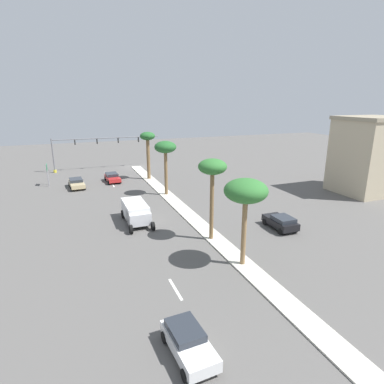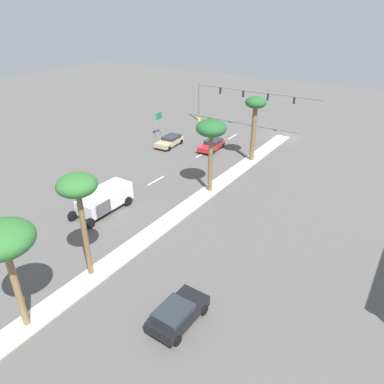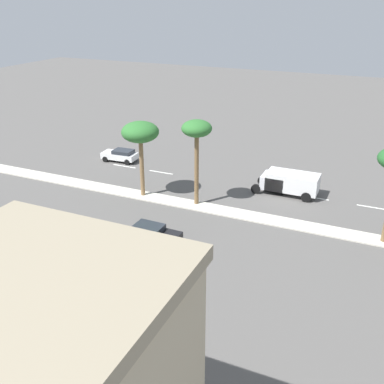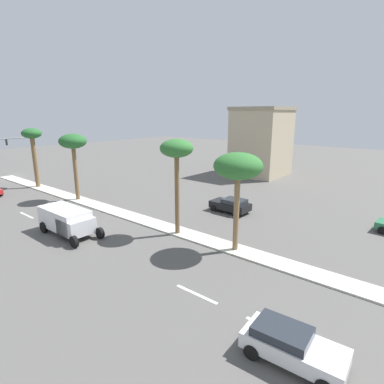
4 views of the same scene
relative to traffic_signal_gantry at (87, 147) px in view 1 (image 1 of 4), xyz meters
The scene contains 20 objects.
ground_plane 38.13m from the traffic_signal_gantry, 103.59° to the left, with size 160.00×160.00×0.00m, color #565451.
median_curb 48.30m from the traffic_signal_gantry, 100.66° to the left, with size 1.80×94.12×0.12m, color beige.
lane_stripe_inboard 6.62m from the traffic_signal_gantry, 122.56° to the left, with size 0.20×2.80×0.01m, color silver.
lane_stripe_trailing 13.73m from the traffic_signal_gantry, 101.94° to the left, with size 0.20×2.80×0.01m, color silver.
lane_stripe_near 22.75m from the traffic_signal_gantry, 96.93° to the left, with size 0.20×2.80×0.01m, color silver.
lane_stripe_rear 27.89m from the traffic_signal_gantry, 95.61° to the left, with size 0.20×2.80×0.01m, color silver.
lane_stripe_leading 43.75m from the traffic_signal_gantry, 93.55° to the left, with size 0.20×2.80×0.01m, color silver.
lane_stripe_right 48.26m from the traffic_signal_gantry, 93.21° to the left, with size 0.20×2.80×0.01m, color silver.
traffic_signal_gantry is the anchor object (origin of this frame).
directional_road_sign 11.83m from the traffic_signal_gantry, 55.64° to the left, with size 0.10×1.41×3.38m.
commercial_building 46.77m from the traffic_signal_gantry, 140.05° to the left, with size 8.47×7.61×10.64m.
palm_tree_right 14.38m from the traffic_signal_gantry, 128.68° to the left, with size 2.44×2.44×7.71m.
palm_tree_center 22.94m from the traffic_signal_gantry, 112.92° to the left, with size 2.95×2.95×7.39m.
palm_tree_left 37.84m from the traffic_signal_gantry, 103.04° to the left, with size 2.60×2.60×7.65m.
palm_tree_rear 43.08m from the traffic_signal_gantry, 101.84° to the left, with size 3.36×3.36×7.01m.
sedan_tan_right 13.22m from the traffic_signal_gantry, 78.14° to the left, with size 2.38×4.61×1.32m.
sedan_red_inboard 11.61m from the traffic_signal_gantry, 105.52° to the left, with size 2.25×4.44×1.33m.
sedan_black_center 40.59m from the traffic_signal_gantry, 113.73° to the left, with size 2.13×4.00×1.42m.
sedan_white_rear 49.43m from the traffic_signal_gantry, 91.67° to the left, with size 2.08×4.06×1.37m.
box_truck 30.23m from the traffic_signal_gantry, 95.36° to the left, with size 2.51×6.03×2.13m.
Camera 1 is at (12.27, 61.87, 12.79)m, focal length 29.81 mm.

